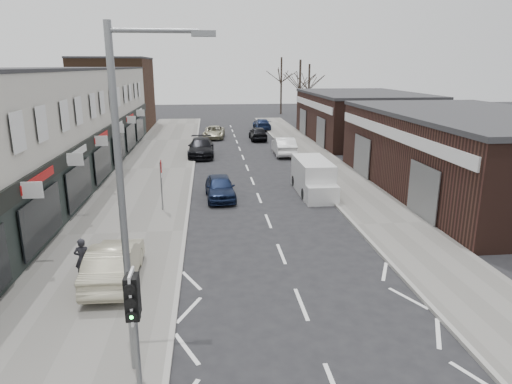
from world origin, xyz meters
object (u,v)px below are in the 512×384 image
object	(u,v)px
warning_sign	(161,170)
white_van	(313,178)
parked_car_left_c	(214,132)
parked_car_right_b	(258,133)
street_lamp	(129,190)
parked_car_left_a	(220,187)
parked_car_left_b	(201,148)
sedan_on_pavement	(114,262)
parked_car_right_a	(284,146)
parked_car_right_c	(262,124)
traffic_light	(134,308)
pedestrian	(83,259)

from	to	relation	value
warning_sign	white_van	bearing A→B (deg)	17.99
parked_car_left_c	parked_car_right_b	size ratio (longest dim) A/B	1.12
street_lamp	parked_car_left_a	world-z (taller)	street_lamp
warning_sign	parked_car_left_b	xyz separation A→B (m)	(1.76, 14.76, -1.46)
white_van	parked_car_left_a	size ratio (longest dim) A/B	1.29
sedan_on_pavement	parked_car_left_c	distance (m)	32.70
parked_car_left_b	warning_sign	bearing A→B (deg)	-95.98
parked_car_right_a	parked_car_left_b	bearing A→B (deg)	0.62
parked_car_right_b	parked_car_right_c	xyz separation A→B (m)	(1.30, 7.75, -0.05)
sedan_on_pavement	traffic_light	bearing A→B (deg)	105.91
warning_sign	parked_car_left_b	bearing A→B (deg)	83.20
white_van	parked_car_right_b	distance (m)	20.11
parked_car_left_a	parked_car_right_a	size ratio (longest dim) A/B	0.86
pedestrian	parked_car_left_c	size ratio (longest dim) A/B	0.33
warning_sign	parked_car_left_a	bearing A→B (deg)	35.70
street_lamp	parked_car_right_a	xyz separation A→B (m)	(8.03, 27.47, -3.87)
pedestrian	parked_car_right_b	size ratio (longest dim) A/B	0.37
warning_sign	parked_car_right_b	distance (m)	24.02
parked_car_right_a	parked_car_left_c	bearing A→B (deg)	-58.49
parked_car_left_a	parked_car_right_a	bearing A→B (deg)	62.62
white_van	pedestrian	bearing A→B (deg)	-134.57
white_van	parked_car_right_b	xyz separation A→B (m)	(-1.06, 20.08, -0.24)
warning_sign	sedan_on_pavement	xyz separation A→B (m)	(-0.91, -7.98, -1.40)
white_van	parked_car_right_a	size ratio (longest dim) A/B	1.10
parked_car_left_c	parked_car_left_a	bearing A→B (deg)	-85.11
white_van	parked_car_left_c	size ratio (longest dim) A/B	1.12
sedan_on_pavement	parked_car_right_b	world-z (taller)	sedan_on_pavement
sedan_on_pavement	pedestrian	size ratio (longest dim) A/B	2.76
street_lamp	parked_car_right_c	bearing A→B (deg)	79.52
street_lamp	white_van	xyz separation A→B (m)	(7.78, 15.53, -3.69)
parked_car_left_a	parked_car_left_c	xyz separation A→B (m)	(0.00, 22.36, -0.04)
parked_car_left_b	parked_car_left_c	bearing A→B (deg)	83.79
parked_car_right_a	warning_sign	bearing A→B (deg)	60.82
white_van	parked_car_right_c	xyz separation A→B (m)	(0.24, 27.84, -0.29)
warning_sign	white_van	size ratio (longest dim) A/B	0.54
parked_car_left_a	sedan_on_pavement	bearing A→B (deg)	-113.87
parked_car_right_c	white_van	bearing A→B (deg)	88.80
parked_car_left_c	parked_car_right_a	world-z (taller)	parked_car_right_a
traffic_light	street_lamp	xyz separation A→B (m)	(-0.13, 1.22, 2.20)
traffic_light	warning_sign	xyz separation A→B (m)	(-0.76, 14.02, -0.21)
street_lamp	parked_car_right_a	size ratio (longest dim) A/B	1.75
parked_car_left_a	parked_car_left_b	distance (m)	12.69
warning_sign	white_van	world-z (taller)	warning_sign
warning_sign	parked_car_right_a	world-z (taller)	warning_sign
parked_car_left_a	parked_car_left_b	world-z (taller)	parked_car_left_b
pedestrian	parked_car_right_c	distance (m)	39.76
parked_car_right_a	parked_car_right_b	xyz separation A→B (m)	(-1.30, 8.15, -0.07)
warning_sign	pedestrian	xyz separation A→B (m)	(-2.00, -7.74, -1.33)
sedan_on_pavement	parked_car_right_c	distance (m)	39.72
pedestrian	parked_car_right_a	size ratio (longest dim) A/B	0.33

